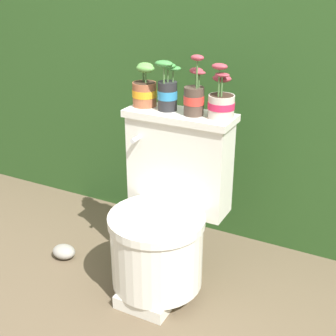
% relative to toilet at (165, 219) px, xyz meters
% --- Properties ---
extents(ground_plane, '(12.00, 12.00, 0.00)m').
position_rel_toilet_xyz_m(ground_plane, '(0.07, -0.08, -0.34)').
color(ground_plane, brown).
extents(hedge_backdrop, '(3.75, 0.85, 1.23)m').
position_rel_toilet_xyz_m(hedge_backdrop, '(0.07, 0.97, 0.28)').
color(hedge_backdrop, '#284C1E').
rests_on(hedge_backdrop, ground).
extents(toilet, '(0.48, 0.52, 0.78)m').
position_rel_toilet_xyz_m(toilet, '(0.00, 0.00, 0.00)').
color(toilet, silver).
rests_on(toilet, ground).
extents(potted_plant_left, '(0.11, 0.11, 0.19)m').
position_rel_toilet_xyz_m(potted_plant_left, '(-0.18, 0.16, 0.52)').
color(potted_plant_left, '#9E5638').
rests_on(potted_plant_left, toilet).
extents(potted_plant_midleft, '(0.10, 0.10, 0.22)m').
position_rel_toilet_xyz_m(potted_plant_midleft, '(-0.06, 0.14, 0.54)').
color(potted_plant_midleft, '#262628').
rests_on(potted_plant_midleft, toilet).
extents(potted_plant_middle, '(0.09, 0.09, 0.25)m').
position_rel_toilet_xyz_m(potted_plant_middle, '(0.07, 0.13, 0.53)').
color(potted_plant_middle, '#47382D').
rests_on(potted_plant_middle, toilet).
extents(potted_plant_midright, '(0.11, 0.11, 0.23)m').
position_rel_toilet_xyz_m(potted_plant_midright, '(0.18, 0.15, 0.52)').
color(potted_plant_midright, beige).
rests_on(potted_plant_midright, toilet).
extents(garden_stone, '(0.12, 0.10, 0.07)m').
position_rel_toilet_xyz_m(garden_stone, '(-0.54, -0.06, -0.30)').
color(garden_stone, gray).
rests_on(garden_stone, ground).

